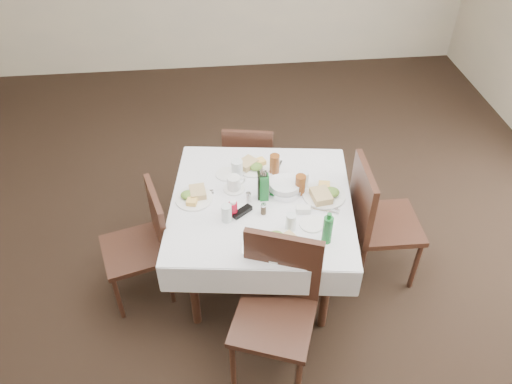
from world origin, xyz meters
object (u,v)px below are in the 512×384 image
Objects in this scene: chair_east at (375,216)px; chair_west at (145,239)px; dining_table at (261,210)px; bread_basket at (285,187)px; water_n at (237,170)px; water_e at (303,180)px; chair_south at (277,299)px; water_s at (291,222)px; oil_cruet_green at (264,186)px; oil_cruet_dark at (262,184)px; chair_north at (249,161)px; water_w at (227,213)px; coffee_mug at (234,184)px; green_bottle at (328,229)px; ketchup_bottle at (233,208)px.

chair_west is (-1.61, -0.01, -0.05)m from chair_east.
dining_table is 0.22m from bread_basket.
water_e is (0.44, -0.15, -0.01)m from water_n.
chair_west is at bearing 142.56° from chair_south.
chair_south reaches higher than water_s.
oil_cruet_green is (0.82, 0.05, 0.36)m from chair_west.
water_n is (-0.95, 0.28, 0.27)m from chair_east.
chair_east is at bearing -4.04° from oil_cruet_dark.
dining_table is 0.36m from water_s.
water_n is at bearing -103.28° from chair_north.
water_w is (0.56, -0.13, 0.31)m from chair_west.
water_w is at bearing 163.12° from water_s.
chair_north is 0.85× the size of chair_east.
chair_north is 0.67m from water_n.
coffee_mug is at bearing 170.50° from bread_basket.
oil_cruet_dark is at bearing 114.51° from water_s.
water_w is 0.31m from coffee_mug.
water_n reaches higher than coffee_mug.
oil_cruet_green reaches higher than water_w.
oil_cruet_green is (-0.13, 0.30, 0.05)m from water_s.
oil_cruet_dark reaches higher than oil_cruet_green.
green_bottle reaches higher than chair_east.
bread_basket is 0.89× the size of oil_cruet_dark.
water_w is 1.00× the size of ketchup_bottle.
bread_basket is 0.92× the size of oil_cruet_green.
bread_basket is at bearing 30.62° from water_w.
water_n is at bearing 118.62° from water_s.
water_e reaches higher than water_s.
chair_east is at bearing 7.70° from water_w.
chair_north is at bearing 76.73° from water_w.
oil_cruet_dark reaches higher than water_s.
green_bottle is at bearing -69.39° from bread_basket.
oil_cruet_dark is (-0.02, 0.70, 0.31)m from chair_south.
water_w is at bearing 157.47° from green_bottle.
green_bottle is (0.50, -0.67, 0.03)m from water_n.
water_e is at bearing 24.27° from ketchup_bottle.
oil_cruet_green reaches higher than water_s.
chair_south is 3.75× the size of oil_cruet_dark.
chair_south is 0.62m from water_w.
dining_table is 11.13× the size of ketchup_bottle.
oil_cruet_dark is at bearing -164.47° from bread_basket.
oil_cruet_dark is (-0.80, 0.06, 0.31)m from chair_east.
water_n is (-0.17, 0.92, 0.27)m from chair_south.
chair_south is at bearing -108.64° from water_s.
bread_basket is 0.35m from coffee_mug.
chair_south is 1.04m from chair_west.
water_s reaches higher than dining_table.
green_bottle reaches higher than bread_basket.
coffee_mug is at bearing 14.90° from chair_west.
chair_west reaches higher than water_e.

